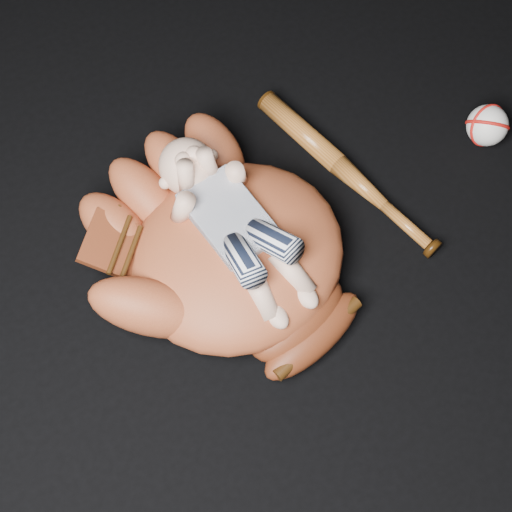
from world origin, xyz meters
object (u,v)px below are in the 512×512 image
(baseball_glove, at_px, (237,250))
(baseball, at_px, (487,125))
(newborn_baby, at_px, (239,229))
(baseball_bat, at_px, (348,173))

(baseball_glove, height_order, baseball, baseball_glove)
(newborn_baby, bearing_deg, baseball_glove, -144.07)
(newborn_baby, xyz_separation_m, baseball, (0.54, -0.02, -0.10))
(newborn_baby, xyz_separation_m, baseball_bat, (0.26, 0.04, -0.12))
(baseball_bat, bearing_deg, newborn_baby, -170.51)
(baseball_bat, relative_size, baseball, 5.66)
(baseball_glove, relative_size, baseball_bat, 1.20)
(baseball_glove, xyz_separation_m, baseball_bat, (0.27, 0.05, -0.06))
(baseball_glove, distance_m, baseball, 0.55)
(newborn_baby, relative_size, baseball, 4.67)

